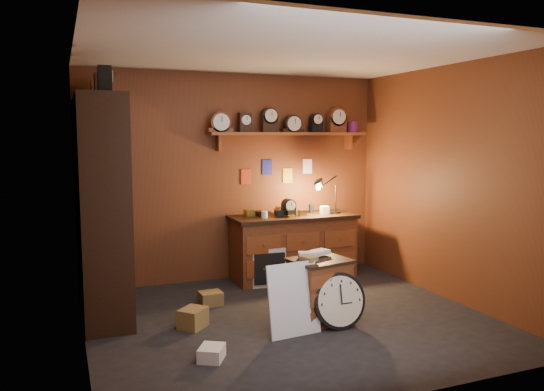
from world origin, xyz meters
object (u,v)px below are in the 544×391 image
Objects in this scene: shelving_unit at (98,197)px; workbench at (293,243)px; big_round_clock at (339,301)px; low_cabinet at (320,287)px.

shelving_unit is 1.54× the size of workbench.
shelving_unit is 4.59× the size of big_round_clock.
big_round_clock is (0.09, -0.25, -0.08)m from low_cabinet.
workbench is (2.49, 0.49, -0.78)m from shelving_unit.
shelving_unit is 2.51m from low_cabinet.
low_cabinet is 0.28m from big_round_clock.
shelving_unit is at bearing 140.65° from low_cabinet.
workbench is at bearing 79.63° from big_round_clock.
low_cabinet is 1.31× the size of big_round_clock.
shelving_unit is 2.73m from big_round_clock.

